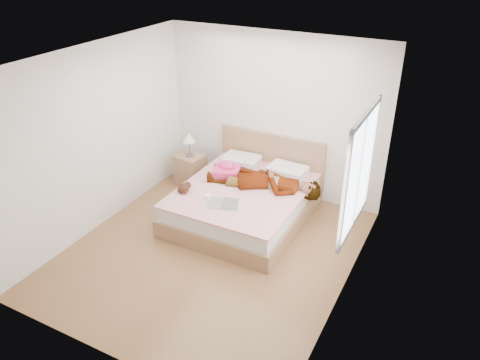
{
  "coord_description": "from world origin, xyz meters",
  "views": [
    {
      "loc": [
        2.72,
        -4.39,
        3.86
      ],
      "look_at": [
        0.0,
        0.85,
        0.7
      ],
      "focal_mm": 35.0,
      "sensor_mm": 36.0,
      "label": 1
    }
  ],
  "objects_px": {
    "plush_toy": "(184,188)",
    "nightstand": "(190,168)",
    "towel": "(226,171)",
    "magazine": "(222,204)",
    "bed": "(246,200)",
    "coffee_mug": "(208,197)",
    "phone": "(246,158)",
    "woman": "(264,178)"
  },
  "relations": [
    {
      "from": "coffee_mug",
      "to": "towel",
      "type": "bearing_deg",
      "value": 99.91
    },
    {
      "from": "towel",
      "to": "plush_toy",
      "type": "distance_m",
      "value": 0.78
    },
    {
      "from": "bed",
      "to": "coffee_mug",
      "type": "height_order",
      "value": "bed"
    },
    {
      "from": "plush_toy",
      "to": "woman",
      "type": "bearing_deg",
      "value": 37.77
    },
    {
      "from": "woman",
      "to": "towel",
      "type": "xyz_separation_m",
      "value": [
        -0.64,
        -0.01,
        -0.03
      ]
    },
    {
      "from": "towel",
      "to": "magazine",
      "type": "xyz_separation_m",
      "value": [
        0.36,
        -0.77,
        -0.08
      ]
    },
    {
      "from": "bed",
      "to": "nightstand",
      "type": "relative_size",
      "value": 2.21
    },
    {
      "from": "phone",
      "to": "plush_toy",
      "type": "relative_size",
      "value": 0.36
    },
    {
      "from": "phone",
      "to": "coffee_mug",
      "type": "bearing_deg",
      "value": -101.07
    },
    {
      "from": "bed",
      "to": "coffee_mug",
      "type": "bearing_deg",
      "value": -114.46
    },
    {
      "from": "plush_toy",
      "to": "coffee_mug",
      "type": "bearing_deg",
      "value": -6.38
    },
    {
      "from": "bed",
      "to": "magazine",
      "type": "distance_m",
      "value": 0.66
    },
    {
      "from": "towel",
      "to": "nightstand",
      "type": "height_order",
      "value": "nightstand"
    },
    {
      "from": "phone",
      "to": "magazine",
      "type": "bearing_deg",
      "value": -90.01
    },
    {
      "from": "plush_toy",
      "to": "bed",
      "type": "bearing_deg",
      "value": 38.59
    },
    {
      "from": "bed",
      "to": "coffee_mug",
      "type": "relative_size",
      "value": 16.98
    },
    {
      "from": "magazine",
      "to": "coffee_mug",
      "type": "relative_size",
      "value": 4.56
    },
    {
      "from": "towel",
      "to": "nightstand",
      "type": "xyz_separation_m",
      "value": [
        -0.87,
        0.32,
        -0.29
      ]
    },
    {
      "from": "plush_toy",
      "to": "towel",
      "type": "bearing_deg",
      "value": 67.54
    },
    {
      "from": "woman",
      "to": "nightstand",
      "type": "height_order",
      "value": "nightstand"
    },
    {
      "from": "plush_toy",
      "to": "nightstand",
      "type": "height_order",
      "value": "nightstand"
    },
    {
      "from": "towel",
      "to": "nightstand",
      "type": "bearing_deg",
      "value": 160.08
    },
    {
      "from": "woman",
      "to": "magazine",
      "type": "distance_m",
      "value": 0.83
    },
    {
      "from": "phone",
      "to": "bed",
      "type": "distance_m",
      "value": 0.74
    },
    {
      "from": "phone",
      "to": "bed",
      "type": "xyz_separation_m",
      "value": [
        0.27,
        -0.56,
        -0.41
      ]
    },
    {
      "from": "woman",
      "to": "magazine",
      "type": "bearing_deg",
      "value": -30.48
    },
    {
      "from": "bed",
      "to": "nightstand",
      "type": "bearing_deg",
      "value": 160.04
    },
    {
      "from": "magazine",
      "to": "bed",
      "type": "bearing_deg",
      "value": 85.3
    },
    {
      "from": "woman",
      "to": "nightstand",
      "type": "relative_size",
      "value": 1.81
    },
    {
      "from": "woman",
      "to": "plush_toy",
      "type": "distance_m",
      "value": 1.19
    },
    {
      "from": "towel",
      "to": "nightstand",
      "type": "relative_size",
      "value": 0.53
    },
    {
      "from": "woman",
      "to": "bed",
      "type": "xyz_separation_m",
      "value": [
        -0.23,
        -0.16,
        -0.35
      ]
    },
    {
      "from": "woman",
      "to": "plush_toy",
      "type": "relative_size",
      "value": 6.82
    },
    {
      "from": "phone",
      "to": "magazine",
      "type": "distance_m",
      "value": 1.21
    },
    {
      "from": "phone",
      "to": "nightstand",
      "type": "xyz_separation_m",
      "value": [
        -1.01,
        -0.09,
        -0.37
      ]
    },
    {
      "from": "bed",
      "to": "towel",
      "type": "distance_m",
      "value": 0.55
    },
    {
      "from": "towel",
      "to": "phone",
      "type": "bearing_deg",
      "value": 71.06
    },
    {
      "from": "bed",
      "to": "nightstand",
      "type": "distance_m",
      "value": 1.37
    },
    {
      "from": "woman",
      "to": "plush_toy",
      "type": "xyz_separation_m",
      "value": [
        -0.94,
        -0.73,
        -0.05
      ]
    },
    {
      "from": "plush_toy",
      "to": "magazine",
      "type": "bearing_deg",
      "value": -4.13
    },
    {
      "from": "woman",
      "to": "plush_toy",
      "type": "height_order",
      "value": "woman"
    },
    {
      "from": "woman",
      "to": "coffee_mug",
      "type": "bearing_deg",
      "value": -43.95
    }
  ]
}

